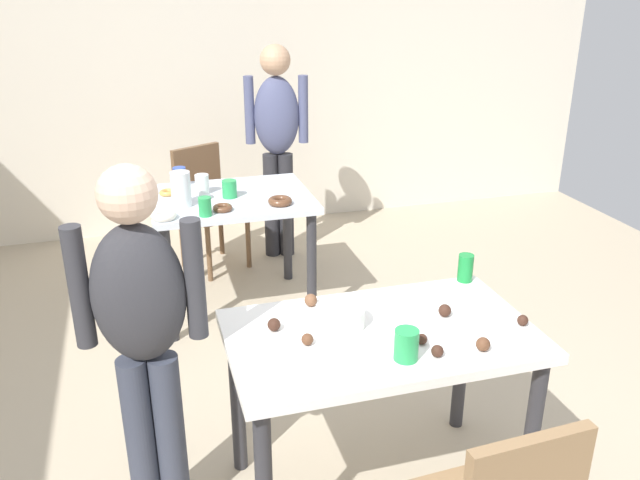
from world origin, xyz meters
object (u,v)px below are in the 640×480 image
at_px(person_girl_near, 143,327).
at_px(mixing_bowl, 340,316).
at_px(person_adult_far, 277,134).
at_px(pitcher_far, 181,189).
at_px(dining_table_near, 380,356).
at_px(chair_far_table, 207,200).
at_px(dining_table_far, 232,214).
at_px(soda_can, 466,268).

relative_size(person_girl_near, mixing_bowl, 7.63).
distance_m(person_girl_near, person_adult_far, 2.64).
bearing_deg(pitcher_far, dining_table_near, -70.36).
xyz_separation_m(person_girl_near, person_adult_far, (1.03, 2.43, 0.08)).
bearing_deg(chair_far_table, person_girl_near, -101.54).
xyz_separation_m(chair_far_table, pitcher_far, (-0.22, -0.83, 0.36)).
xyz_separation_m(person_adult_far, pitcher_far, (-0.76, -0.86, -0.09)).
xyz_separation_m(dining_table_near, chair_far_table, (-0.37, 2.49, -0.14)).
relative_size(chair_far_table, mixing_bowl, 4.61).
height_order(chair_far_table, person_adult_far, person_adult_far).
bearing_deg(mixing_bowl, person_girl_near, 179.94).
bearing_deg(person_girl_near, pitcher_far, 80.39).
xyz_separation_m(dining_table_near, dining_table_far, (-0.29, 1.76, -0.01)).
relative_size(dining_table_far, person_adult_far, 0.62).
relative_size(person_adult_far, soda_can, 12.77).
height_order(person_adult_far, soda_can, person_adult_far).
relative_size(chair_far_table, soda_can, 7.13).
relative_size(dining_table_near, dining_table_far, 1.20).
bearing_deg(soda_can, person_adult_far, 98.76).
distance_m(mixing_bowl, soda_can, 0.68).
distance_m(dining_table_far, soda_can, 1.67).
bearing_deg(dining_table_far, pitcher_far, -160.51).
height_order(dining_table_near, pitcher_far, pitcher_far).
relative_size(person_adult_far, mixing_bowl, 8.25).
height_order(dining_table_far, chair_far_table, chair_far_table).
height_order(dining_table_far, pitcher_far, pitcher_far).
xyz_separation_m(dining_table_far, pitcher_far, (-0.30, -0.11, 0.22)).
distance_m(dining_table_far, chair_far_table, 0.74).
bearing_deg(pitcher_far, soda_can, -50.85).
bearing_deg(person_adult_far, dining_table_far, -121.44).
xyz_separation_m(dining_table_far, mixing_bowl, (0.16, -1.68, 0.16)).
bearing_deg(pitcher_far, chair_far_table, 74.86).
xyz_separation_m(person_adult_far, soda_can, (0.34, -2.21, -0.13)).
xyz_separation_m(person_adult_far, mixing_bowl, (-0.30, -2.43, -0.15)).
bearing_deg(mixing_bowl, pitcher_far, 106.21).
relative_size(mixing_bowl, soda_can, 1.55).
relative_size(chair_far_table, person_girl_near, 0.60).
height_order(dining_table_near, chair_far_table, chair_far_table).
relative_size(dining_table_near, soda_can, 9.47).
distance_m(chair_far_table, mixing_bowl, 2.43).
bearing_deg(mixing_bowl, chair_far_table, 95.54).
bearing_deg(pitcher_far, mixing_bowl, -73.79).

